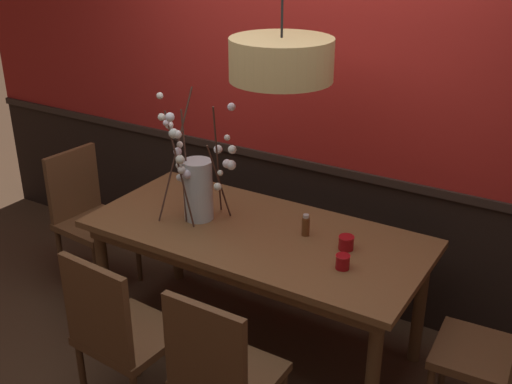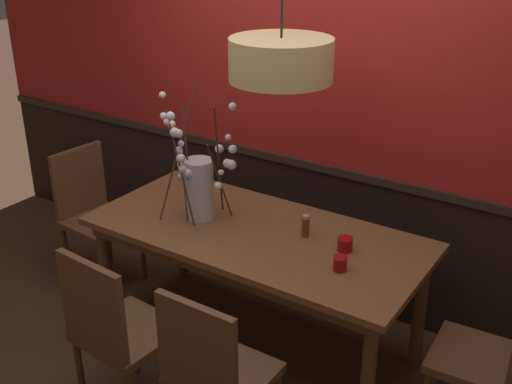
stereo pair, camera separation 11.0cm
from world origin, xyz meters
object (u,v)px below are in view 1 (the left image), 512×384
object	(u,v)px
condiment_bottle	(306,225)
candle_holder_nearer_edge	(346,243)
chair_near_side_right	(221,373)
pendant_lamp	(281,59)
chair_head_west_end	(88,212)
chair_near_side_left	(119,331)
candle_holder_nearer_center	(343,262)
chair_far_side_right	(356,216)
chair_head_east_end	(493,349)
dining_table	(256,243)
chair_far_side_left	(285,206)
vase_with_blossoms	(197,186)

from	to	relation	value
condiment_bottle	candle_holder_nearer_edge	bearing A→B (deg)	-6.30
chair_near_side_right	pendant_lamp	xyz separation A→B (m)	(-0.21, 0.88, 1.21)
chair_head_west_end	condiment_bottle	xyz separation A→B (m)	(1.61, 0.08, 0.30)
chair_near_side_left	condiment_bottle	xyz separation A→B (m)	(0.51, 0.97, 0.29)
chair_near_side_left	candle_holder_nearer_center	xyz separation A→B (m)	(0.83, 0.75, 0.27)
chair_near_side_left	chair_far_side_right	bearing A→B (deg)	74.11
chair_head_east_end	candle_holder_nearer_edge	distance (m)	0.87
condiment_bottle	pendant_lamp	bearing A→B (deg)	-153.32
chair_near_side_left	chair_head_east_end	xyz separation A→B (m)	(1.57, 0.86, -0.04)
condiment_bottle	dining_table	bearing A→B (deg)	-159.94
dining_table	condiment_bottle	bearing A→B (deg)	20.06
chair_head_west_end	condiment_bottle	world-z (taller)	chair_head_west_end
chair_near_side_left	condiment_bottle	bearing A→B (deg)	62.26
chair_far_side_left	vase_with_blossoms	world-z (taller)	vase_with_blossoms
chair_near_side_left	pendant_lamp	world-z (taller)	pendant_lamp
chair_head_west_end	pendant_lamp	world-z (taller)	pendant_lamp
vase_with_blossoms	dining_table	bearing A→B (deg)	6.74
chair_near_side_right	chair_head_east_end	size ratio (longest dim) A/B	1.08
chair_near_side_left	candle_holder_nearer_center	size ratio (longest dim) A/B	12.75
dining_table	vase_with_blossoms	world-z (taller)	vase_with_blossoms
chair_head_east_end	candle_holder_nearer_edge	xyz separation A→B (m)	(-0.81, 0.08, 0.31)
dining_table	chair_head_east_end	world-z (taller)	chair_head_east_end
chair_far_side_right	chair_far_side_left	xyz separation A→B (m)	(-0.53, -0.00, -0.05)
chair_near_side_right	dining_table	bearing A→B (deg)	111.52
chair_near_side_left	pendant_lamp	bearing A→B (deg)	67.33
chair_near_side_right	condiment_bottle	world-z (taller)	chair_near_side_right
dining_table	candle_holder_nearer_edge	bearing A→B (deg)	7.42
chair_near_side_left	chair_far_side_right	size ratio (longest dim) A/B	0.98
chair_near_side_right	vase_with_blossoms	xyz separation A→B (m)	(-0.70, 0.81, 0.45)
dining_table	chair_near_side_right	size ratio (longest dim) A/B	2.02
chair_head_west_end	chair_far_side_right	distance (m)	1.81
chair_head_east_end	candle_holder_nearer_center	distance (m)	0.82
dining_table	condiment_bottle	size ratio (longest dim) A/B	15.21
chair_near_side_right	chair_head_east_end	world-z (taller)	chair_near_side_right
chair_near_side_left	chair_near_side_right	bearing A→B (deg)	1.94
chair_near_side_right	pendant_lamp	distance (m)	1.51
chair_near_side_right	chair_far_side_left	world-z (taller)	chair_near_side_right
chair_head_west_end	candle_holder_nearer_center	xyz separation A→B (m)	(1.93, -0.14, 0.28)
chair_head_west_end	pendant_lamp	xyz separation A→B (m)	(1.48, 0.01, 1.20)
chair_far_side_right	condiment_bottle	size ratio (longest dim) A/B	7.85
chair_near_side_right	candle_holder_nearer_center	xyz separation A→B (m)	(0.24, 0.73, 0.28)
chair_far_side_left	candle_holder_nearer_center	size ratio (longest dim) A/B	11.83
chair_far_side_right	candle_holder_nearer_edge	xyz separation A→B (m)	(0.27, -0.80, 0.25)
chair_head_west_end	chair_head_east_end	world-z (taller)	chair_head_west_end
vase_with_blossoms	condiment_bottle	world-z (taller)	vase_with_blossoms
dining_table	candle_holder_nearer_center	size ratio (longest dim) A/B	25.29
chair_far_side_right	candle_holder_nearer_edge	size ratio (longest dim) A/B	11.65
chair_near_side_left	chair_far_side_right	xyz separation A→B (m)	(0.50, 1.74, 0.01)
chair_near_side_left	chair_far_side_right	distance (m)	1.81
vase_with_blossoms	candle_holder_nearer_edge	world-z (taller)	vase_with_blossoms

